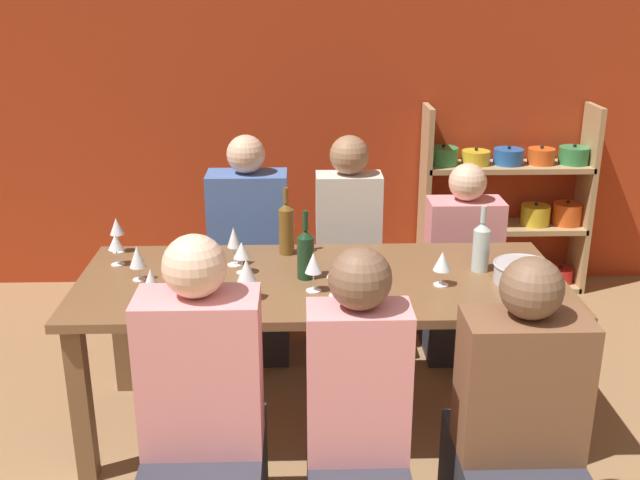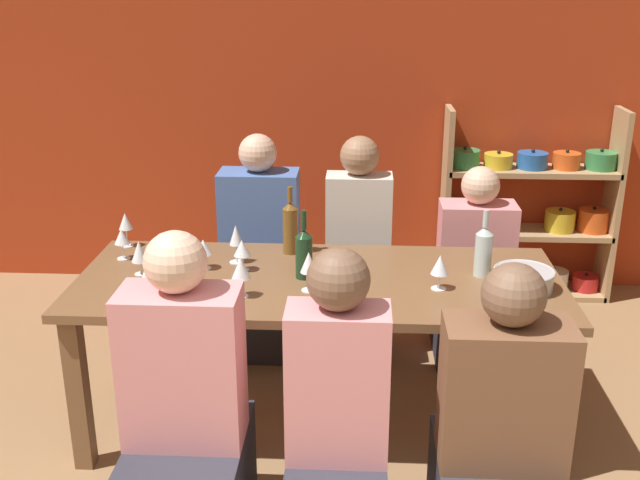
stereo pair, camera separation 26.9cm
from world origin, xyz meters
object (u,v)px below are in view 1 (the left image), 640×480
(wine_glass_red_a, at_px, (117,228))
(person_far_a, at_px, (461,284))
(dining_table, at_px, (321,297))
(wine_glass_red_e, at_px, (137,258))
(wine_glass_white_b, at_px, (246,271))
(person_far_b, at_px, (348,274))
(wine_glass_white_a, at_px, (234,239))
(person_near_b, at_px, (358,439))
(wine_bottle_dark, at_px, (481,246))
(wine_glass_empty_b, at_px, (336,269))
(wine_glass_red_c, at_px, (151,280))
(wine_glass_red_g, at_px, (313,264))
(shelf_unit, at_px, (507,211))
(wine_glass_red_f, at_px, (242,251))
(wine_bottle_amber, at_px, (286,227))
(wine_glass_red_b, at_px, (116,243))
(wine_bottle_green, at_px, (306,253))
(person_near_c, at_px, (516,446))
(mixing_bowl, at_px, (523,272))
(person_near_a, at_px, (205,438))
(wine_glass_empty_a, at_px, (442,262))
(wine_glass_white_c, at_px, (349,281))
(wine_glass_red_d, at_px, (202,251))
(person_far_c, at_px, (250,274))

(wine_glass_red_a, distance_m, person_far_a, 1.95)
(dining_table, xyz_separation_m, wine_glass_red_e, (-0.82, 0.00, 0.20))
(wine_glass_white_b, bearing_deg, person_far_b, 63.51)
(wine_glass_white_a, height_order, person_near_b, person_near_b)
(wine_bottle_dark, xyz_separation_m, wine_glass_empty_b, (-0.69, -0.28, 0.00))
(wine_bottle_dark, height_order, wine_glass_red_c, wine_bottle_dark)
(wine_glass_red_g, bearing_deg, wine_glass_red_a, 151.70)
(shelf_unit, relative_size, wine_glass_empty_b, 7.58)
(shelf_unit, bearing_deg, wine_glass_red_f, -136.43)
(wine_bottle_amber, height_order, wine_glass_red_b, wine_bottle_amber)
(wine_glass_white_a, relative_size, wine_glass_white_b, 1.06)
(wine_glass_red_e, distance_m, person_far_b, 1.33)
(person_far_a, bearing_deg, wine_glass_white_b, 41.48)
(wine_bottle_green, xyz_separation_m, person_far_a, (0.90, 0.79, -0.49))
(wine_glass_red_b, bearing_deg, person_far_a, 18.41)
(dining_table, bearing_deg, person_near_c, -49.14)
(wine_bottle_amber, bearing_deg, wine_glass_red_c, -133.99)
(person_near_b, bearing_deg, wine_glass_red_f, 118.59)
(person_near_b, bearing_deg, mixing_bowl, 42.55)
(person_near_c, bearing_deg, wine_bottle_amber, 127.10)
(wine_glass_red_c, bearing_deg, wine_glass_red_b, 118.92)
(person_near_c, bearing_deg, wine_glass_red_c, 158.47)
(wine_glass_red_c, relative_size, person_near_a, 0.12)
(wine_glass_white_a, bearing_deg, dining_table, -23.57)
(wine_glass_empty_a, bearing_deg, wine_glass_white_c, -151.12)
(wine_glass_red_e, bearing_deg, wine_glass_white_b, -24.26)
(shelf_unit, bearing_deg, person_near_c, -104.05)
(person_far_b, bearing_deg, wine_glass_empty_a, 112.34)
(wine_glass_empty_b, relative_size, person_far_b, 0.13)
(wine_glass_red_d, bearing_deg, wine_glass_red_f, -4.13)
(wine_bottle_dark, bearing_deg, wine_glass_white_a, 175.10)
(wine_glass_red_b, bearing_deg, wine_glass_red_e, -53.86)
(wine_glass_red_b, relative_size, person_far_c, 0.12)
(wine_glass_red_c, height_order, person_near_a, person_near_a)
(wine_glass_red_e, bearing_deg, wine_bottle_green, 0.26)
(wine_glass_red_b, bearing_deg, wine_glass_white_b, -33.08)
(wine_glass_empty_a, height_order, wine_glass_red_c, wine_glass_empty_a)
(wine_glass_red_b, height_order, person_far_c, person_far_c)
(wine_bottle_dark, distance_m, wine_glass_red_g, 0.82)
(shelf_unit, relative_size, person_far_a, 1.15)
(wine_glass_white_a, bearing_deg, mixing_bowl, -10.86)
(wine_bottle_amber, relative_size, person_far_a, 0.31)
(dining_table, height_order, wine_glass_red_d, wine_glass_red_d)
(wine_glass_red_a, bearing_deg, wine_glass_white_c, -32.55)
(wine_glass_red_f, relative_size, person_far_a, 0.14)
(wine_glass_red_d, height_order, wine_glass_white_c, wine_glass_white_c)
(shelf_unit, distance_m, wine_glass_empty_b, 2.30)
(wine_glass_red_d, bearing_deg, person_near_b, -53.35)
(wine_glass_red_d, bearing_deg, wine_bottle_amber, 31.40)
(wine_glass_white_c, distance_m, person_near_b, 0.64)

